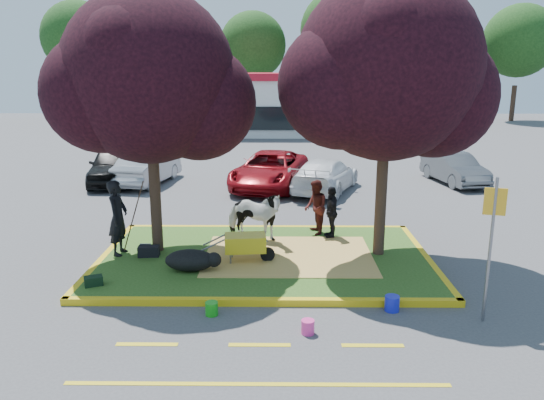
{
  "coord_description": "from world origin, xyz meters",
  "views": [
    {
      "loc": [
        0.3,
        -12.67,
        4.76
      ],
      "look_at": [
        0.17,
        0.5,
        1.48
      ],
      "focal_mm": 35.0,
      "sensor_mm": 36.0,
      "label": 1
    }
  ],
  "objects_px": {
    "calf": "(190,260)",
    "bucket_green": "(212,309)",
    "cow": "(254,216)",
    "bucket_pink": "(308,327)",
    "sign_post": "(492,233)",
    "handler": "(118,218)",
    "car_black": "(114,165)",
    "bucket_blue": "(392,303)",
    "car_silver": "(148,168)",
    "wheelbarrow": "(246,243)"
  },
  "relations": [
    {
      "from": "calf",
      "to": "bucket_green",
      "type": "bearing_deg",
      "value": -81.51
    },
    {
      "from": "cow",
      "to": "bucket_pink",
      "type": "distance_m",
      "value": 5.13
    },
    {
      "from": "calf",
      "to": "sign_post",
      "type": "distance_m",
      "value": 6.56
    },
    {
      "from": "handler",
      "to": "car_black",
      "type": "xyz_separation_m",
      "value": [
        -2.92,
        9.27,
        -0.34
      ]
    },
    {
      "from": "sign_post",
      "to": "handler",
      "type": "bearing_deg",
      "value": 170.97
    },
    {
      "from": "bucket_blue",
      "to": "car_silver",
      "type": "xyz_separation_m",
      "value": [
        -7.76,
        12.01,
        0.52
      ]
    },
    {
      "from": "wheelbarrow",
      "to": "cow",
      "type": "bearing_deg",
      "value": 79.86
    },
    {
      "from": "sign_post",
      "to": "calf",
      "type": "bearing_deg",
      "value": 173.6
    },
    {
      "from": "handler",
      "to": "car_silver",
      "type": "distance_m",
      "value": 9.23
    },
    {
      "from": "sign_post",
      "to": "car_silver",
      "type": "distance_m",
      "value": 15.65
    },
    {
      "from": "calf",
      "to": "bucket_pink",
      "type": "xyz_separation_m",
      "value": [
        2.6,
        -2.73,
        -0.27
      ]
    },
    {
      "from": "handler",
      "to": "sign_post",
      "type": "bearing_deg",
      "value": -107.22
    },
    {
      "from": "wheelbarrow",
      "to": "bucket_blue",
      "type": "height_order",
      "value": "wheelbarrow"
    },
    {
      "from": "sign_post",
      "to": "bucket_blue",
      "type": "distance_m",
      "value": 2.37
    },
    {
      "from": "bucket_green",
      "to": "car_black",
      "type": "bearing_deg",
      "value": 114.42
    },
    {
      "from": "wheelbarrow",
      "to": "sign_post",
      "type": "relative_size",
      "value": 0.63
    },
    {
      "from": "wheelbarrow",
      "to": "car_black",
      "type": "relative_size",
      "value": 0.4
    },
    {
      "from": "bucket_blue",
      "to": "car_black",
      "type": "height_order",
      "value": "car_black"
    },
    {
      "from": "cow",
      "to": "car_silver",
      "type": "relative_size",
      "value": 0.41
    },
    {
      "from": "bucket_green",
      "to": "bucket_blue",
      "type": "bearing_deg",
      "value": 3.63
    },
    {
      "from": "car_silver",
      "to": "bucket_pink",
      "type": "bearing_deg",
      "value": 125.27
    },
    {
      "from": "cow",
      "to": "car_black",
      "type": "relative_size",
      "value": 0.37
    },
    {
      "from": "bucket_pink",
      "to": "car_silver",
      "type": "relative_size",
      "value": 0.06
    },
    {
      "from": "cow",
      "to": "wheelbarrow",
      "type": "xyz_separation_m",
      "value": [
        -0.13,
        -1.57,
        -0.24
      ]
    },
    {
      "from": "bucket_pink",
      "to": "bucket_green",
      "type": "bearing_deg",
      "value": 158.35
    },
    {
      "from": "calf",
      "to": "handler",
      "type": "xyz_separation_m",
      "value": [
        -1.97,
        1.14,
        0.7
      ]
    },
    {
      "from": "cow",
      "to": "sign_post",
      "type": "height_order",
      "value": "sign_post"
    },
    {
      "from": "calf",
      "to": "bucket_green",
      "type": "xyz_separation_m",
      "value": [
        0.74,
        -1.99,
        -0.27
      ]
    },
    {
      "from": "sign_post",
      "to": "bucket_pink",
      "type": "relative_size",
      "value": 10.69
    },
    {
      "from": "sign_post",
      "to": "car_silver",
      "type": "relative_size",
      "value": 0.69
    },
    {
      "from": "bucket_green",
      "to": "bucket_pink",
      "type": "relative_size",
      "value": 1.02
    },
    {
      "from": "cow",
      "to": "sign_post",
      "type": "distance_m",
      "value": 6.45
    },
    {
      "from": "cow",
      "to": "car_silver",
      "type": "bearing_deg",
      "value": 51.41
    },
    {
      "from": "calf",
      "to": "car_silver",
      "type": "height_order",
      "value": "car_silver"
    },
    {
      "from": "bucket_pink",
      "to": "car_black",
      "type": "relative_size",
      "value": 0.06
    },
    {
      "from": "handler",
      "to": "bucket_green",
      "type": "relative_size",
      "value": 7.03
    },
    {
      "from": "sign_post",
      "to": "bucket_blue",
      "type": "bearing_deg",
      "value": 179.28
    },
    {
      "from": "sign_post",
      "to": "bucket_pink",
      "type": "xyz_separation_m",
      "value": [
        -3.42,
        -0.54,
        -1.65
      ]
    },
    {
      "from": "cow",
      "to": "calf",
      "type": "bearing_deg",
      "value": 168.28
    },
    {
      "from": "car_black",
      "to": "bucket_blue",
      "type": "bearing_deg",
      "value": -61.67
    },
    {
      "from": "cow",
      "to": "handler",
      "type": "bearing_deg",
      "value": 128.12
    },
    {
      "from": "calf",
      "to": "sign_post",
      "type": "height_order",
      "value": "sign_post"
    },
    {
      "from": "cow",
      "to": "calf",
      "type": "relative_size",
      "value": 1.43
    },
    {
      "from": "car_silver",
      "to": "car_black",
      "type": "bearing_deg",
      "value": 4.29
    },
    {
      "from": "car_silver",
      "to": "bucket_blue",
      "type": "bearing_deg",
      "value": 133.29
    },
    {
      "from": "handler",
      "to": "wheelbarrow",
      "type": "height_order",
      "value": "handler"
    },
    {
      "from": "car_black",
      "to": "car_silver",
      "type": "xyz_separation_m",
      "value": [
        1.49,
        -0.16,
        -0.09
      ]
    },
    {
      "from": "calf",
      "to": "handler",
      "type": "height_order",
      "value": "handler"
    },
    {
      "from": "bucket_pink",
      "to": "bucket_blue",
      "type": "height_order",
      "value": "bucket_blue"
    },
    {
      "from": "calf",
      "to": "car_silver",
      "type": "bearing_deg",
      "value": 96.55
    }
  ]
}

